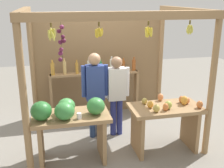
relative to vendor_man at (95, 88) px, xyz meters
name	(u,v)px	position (x,y,z in m)	size (l,w,h in m)	color
ground_plane	(110,132)	(0.29, 0.09, -0.95)	(12.00, 12.00, 0.00)	gray
market_stall	(104,58)	(0.28, 0.56, 0.43)	(2.94, 2.24, 2.33)	#99754C
fruit_counter_left	(69,119)	(-0.53, -0.74, -0.22)	(1.24, 0.68, 1.07)	#99754C
fruit_counter_right	(166,118)	(1.07, -0.71, -0.36)	(1.19, 0.65, 0.95)	#99754C
bottle_shelf_unit	(95,81)	(0.14, 0.89, -0.14)	(1.89, 0.22, 1.33)	#99754C
vendor_man	(95,88)	(0.00, 0.00, 0.00)	(0.48, 0.22, 1.59)	navy
vendor_woman	(116,90)	(0.40, 0.01, -0.06)	(0.48, 0.20, 1.51)	navy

